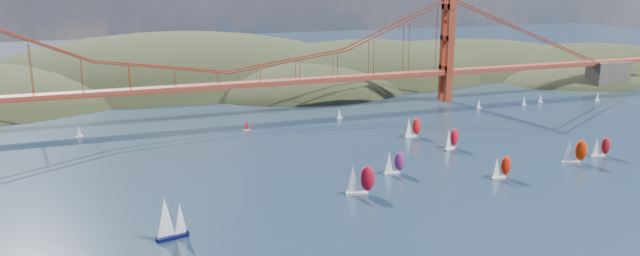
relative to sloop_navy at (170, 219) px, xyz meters
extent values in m
ellipsoid|color=black|center=(35.59, 255.44, -22.49)|extent=(300.00, 180.00, 96.00)
ellipsoid|color=black|center=(155.59, 225.44, -18.99)|extent=(220.00, 140.00, 76.00)
ellipsoid|color=black|center=(105.59, 195.44, -14.09)|extent=(140.00, 110.00, 48.00)
ellipsoid|color=black|center=(245.59, 245.44, -16.19)|extent=(260.00, 160.00, 60.00)
ellipsoid|color=black|center=(330.59, 205.44, -14.79)|extent=(220.00, 150.00, 52.00)
ellipsoid|color=black|center=(285.59, 165.44, -10.59)|extent=(120.00, 90.00, 28.00)
cube|color=#973826|center=(45.59, 135.44, 10.31)|extent=(440.00, 7.00, 1.60)
cube|color=maroon|center=(45.59, 135.44, 9.11)|extent=(440.00, 7.00, 0.80)
cube|color=maroon|center=(165.59, 135.44, 21.81)|extent=(4.00, 8.50, 55.00)
cube|color=#4C443D|center=(279.59, 135.44, 2.31)|extent=(24.00, 12.00, 16.00)
cube|color=#973826|center=(291.59, 135.44, 10.31)|extent=(52.00, 7.00, 1.60)
cube|color=black|center=(0.31, 0.07, -5.19)|extent=(8.55, 4.13, 0.99)
cylinder|color=#99999E|center=(0.71, 0.17, 1.25)|extent=(0.12, 0.12, 11.90)
cone|color=white|center=(-1.13, -0.27, 0.65)|extent=(5.55, 5.55, 10.47)
cone|color=white|center=(2.72, 0.64, -0.54)|extent=(3.96, 3.96, 8.33)
cube|color=white|center=(59.07, 14.19, -5.30)|extent=(6.73, 3.45, 0.78)
cylinder|color=#99999E|center=(59.38, 14.10, -0.05)|extent=(0.10, 0.10, 9.72)
cone|color=white|center=(57.94, 14.49, -0.53)|extent=(4.45, 4.45, 8.56)
ellipsoid|color=#B50B1F|center=(62.51, 13.25, -0.53)|extent=(5.13, 3.94, 8.17)
cube|color=silver|center=(110.38, 11.49, -5.37)|extent=(5.45, 1.89, 0.64)
cylinder|color=#99999E|center=(110.64, 11.51, -1.03)|extent=(0.08, 0.08, 8.02)
cone|color=white|center=(109.41, 11.42, -1.43)|extent=(3.21, 3.21, 7.06)
ellipsoid|color=red|center=(113.31, 11.71, -1.43)|extent=(3.91, 2.62, 6.74)
cube|color=white|center=(146.14, 17.17, -5.32)|extent=(6.32, 3.97, 0.74)
cylinder|color=#99999E|center=(146.43, 17.05, -0.35)|extent=(0.09, 0.09, 9.21)
cone|color=white|center=(145.13, 17.60, -0.81)|extent=(4.50, 4.50, 8.10)
ellipsoid|color=#EB2C01|center=(149.25, 15.86, -0.81)|extent=(5.01, 4.16, 7.73)
cube|color=silver|center=(114.34, 48.40, -5.35)|extent=(5.79, 3.78, 0.68)
cylinder|color=#99999E|center=(114.60, 48.52, -0.78)|extent=(0.08, 0.08, 8.46)
cone|color=white|center=(113.42, 47.98, -1.20)|extent=(4.19, 4.19, 7.45)
ellipsoid|color=red|center=(117.16, 49.69, -1.20)|extent=(4.62, 3.90, 7.11)
cube|color=white|center=(161.81, 20.22, -5.37)|extent=(5.41, 2.38, 0.63)
cylinder|color=#99999E|center=(162.07, 20.17, -1.13)|extent=(0.08, 0.08, 7.86)
cone|color=white|center=(160.88, 20.39, -1.52)|extent=(3.41, 3.41, 6.91)
ellipsoid|color=#AD1215|center=(164.64, 19.71, -1.52)|extent=(4.02, 2.92, 6.60)
cube|color=silver|center=(109.01, 70.54, -5.34)|extent=(5.96, 2.62, 0.69)
cylinder|color=#99999E|center=(109.29, 70.59, -0.67)|extent=(0.09, 0.09, 8.65)
cone|color=white|center=(107.99, 70.36, -1.11)|extent=(3.75, 3.75, 7.61)
ellipsoid|color=red|center=(112.13, 71.11, -1.11)|extent=(4.42, 3.22, 7.26)
cube|color=white|center=(78.82, 28.84, -5.36)|extent=(5.50, 1.77, 0.65)
cylinder|color=#99999E|center=(79.09, 28.83, -0.95)|extent=(0.08, 0.08, 8.16)
cone|color=white|center=(77.84, 28.89, -1.36)|extent=(3.18, 3.18, 7.18)
ellipsoid|color=red|center=(81.81, 28.71, -1.36)|extent=(3.91, 2.56, 6.85)
cube|color=silver|center=(-22.32, 120.46, -5.44)|extent=(3.00, 1.00, 0.50)
cone|color=white|center=(-22.32, 120.46, -3.09)|extent=(2.00, 2.00, 4.20)
cube|color=silver|center=(170.34, 110.20, -5.44)|extent=(3.00, 1.00, 0.50)
cone|color=white|center=(170.34, 110.20, -3.09)|extent=(2.00, 2.00, 4.20)
cube|color=silver|center=(197.77, 109.13, -5.44)|extent=(3.00, 1.00, 0.50)
cone|color=white|center=(197.77, 109.13, -3.09)|extent=(2.00, 2.00, 4.20)
cube|color=silver|center=(210.82, 112.08, -5.44)|extent=(3.00, 1.00, 0.50)
cone|color=white|center=(210.82, 112.08, -3.09)|extent=(2.00, 2.00, 4.20)
cube|color=silver|center=(242.99, 104.74, -5.44)|extent=(3.00, 1.00, 0.50)
cone|color=white|center=(242.99, 104.74, -3.09)|extent=(2.00, 2.00, 4.20)
cube|color=silver|center=(94.35, 114.30, -5.44)|extent=(3.00, 1.00, 0.50)
cone|color=white|center=(94.35, 114.30, -3.09)|extent=(2.00, 2.00, 4.20)
cube|color=silver|center=(47.01, 106.83, -5.44)|extent=(3.00, 1.00, 0.50)
cone|color=red|center=(47.01, 106.83, -3.09)|extent=(2.00, 2.00, 4.20)
camera|label=1|loc=(-16.59, -155.07, 61.48)|focal=35.00mm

